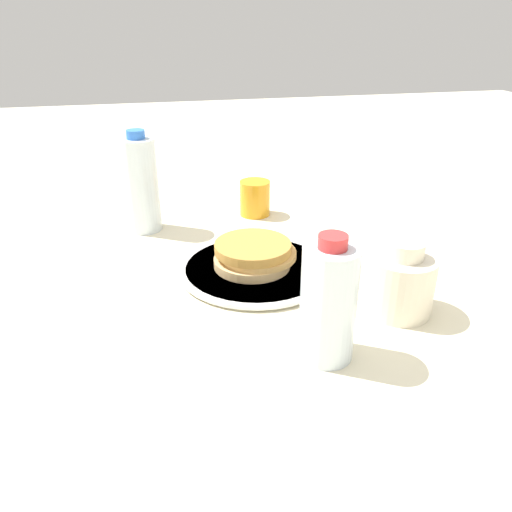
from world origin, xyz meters
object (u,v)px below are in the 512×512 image
(juice_glass, at_px, (255,198))
(water_bottle_mid, at_px, (141,185))
(water_bottle_near, at_px, (328,302))
(plate, at_px, (256,269))
(pancake_stack, at_px, (254,254))
(cream_jug, at_px, (401,282))

(juice_glass, height_order, water_bottle_mid, water_bottle_mid)
(juice_glass, bearing_deg, water_bottle_near, 177.72)
(plate, relative_size, juice_glass, 3.47)
(plate, bearing_deg, water_bottle_near, -171.31)
(pancake_stack, bearing_deg, juice_glass, -12.94)
(juice_glass, bearing_deg, cream_jug, -164.19)
(water_bottle_near, xyz_separation_m, water_bottle_mid, (0.52, 0.24, 0.02))
(water_bottle_mid, bearing_deg, water_bottle_near, -155.50)
(cream_jug, distance_m, water_bottle_mid, 0.58)
(plate, bearing_deg, water_bottle_mid, 37.58)
(cream_jug, bearing_deg, juice_glass, 15.81)
(water_bottle_near, height_order, water_bottle_mid, water_bottle_mid)
(juice_glass, distance_m, water_bottle_near, 0.55)
(water_bottle_near, bearing_deg, pancake_stack, 9.05)
(plate, relative_size, cream_jug, 2.32)
(cream_jug, xyz_separation_m, water_bottle_mid, (0.43, 0.39, 0.05))
(plate, xyz_separation_m, water_bottle_near, (-0.26, -0.04, 0.08))
(juice_glass, bearing_deg, plate, 167.76)
(cream_jug, relative_size, water_bottle_near, 0.67)
(pancake_stack, distance_m, juice_glass, 0.29)
(juice_glass, height_order, water_bottle_near, water_bottle_near)
(juice_glass, distance_m, cream_jug, 0.48)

